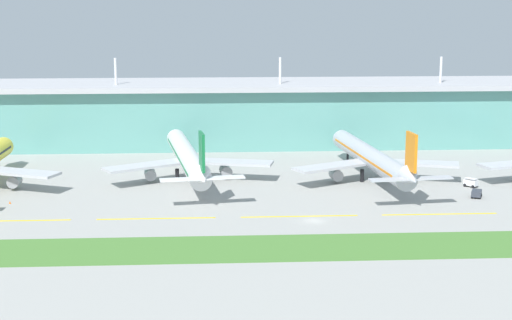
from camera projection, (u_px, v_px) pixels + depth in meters
The scene contains 12 objects.
ground_plane at pixel (314, 221), 184.35m from camera, with size 600.00×600.00×0.00m, color #9E9E99.
terminal_building at pixel (278, 113), 278.55m from camera, with size 288.00×34.00×31.27m.
airliner_near_middle at pixel (187, 158), 224.84m from camera, with size 48.29×71.88×18.90m.
airliner_far_middle at pixel (372, 158), 224.01m from camera, with size 48.50×70.68×18.90m.
taxiway_stripe_west at pixel (10, 221), 184.19m from camera, with size 28.00×0.70×0.04m, color yellow.
taxiway_stripe_mid_west at pixel (156, 219), 186.08m from camera, with size 28.00×0.70×0.04m, color yellow.
taxiway_stripe_centre at pixel (299, 216), 187.98m from camera, with size 28.00×0.70×0.04m, color yellow.
taxiway_stripe_mid_east at pixel (440, 214), 189.87m from camera, with size 28.00×0.70×0.04m, color yellow.
grass_verge at pixel (326, 247), 164.70m from camera, with size 300.00×18.00×0.10m, color #477A33.
baggage_cart at pixel (471, 183), 216.94m from camera, with size 3.71×3.91×2.48m.
pushback_tug at pixel (476, 193), 205.74m from camera, with size 3.94×4.99×1.85m.
safety_cone_nose_front at pixel (10, 202), 199.53m from camera, with size 0.56×0.56×0.70m, color orange.
Camera 1 is at (-23.64, -176.63, 51.13)m, focal length 55.30 mm.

